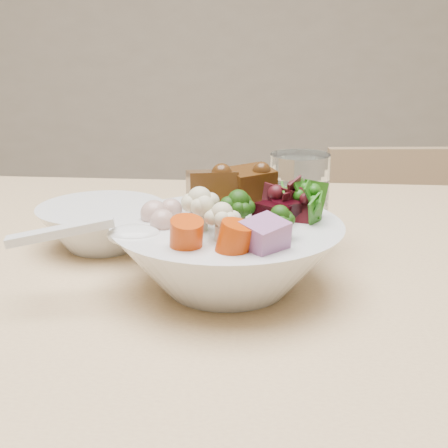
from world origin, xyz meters
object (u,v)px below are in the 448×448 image
object	(u,v)px
food_bowl	(229,250)
side_bowl	(102,227)
water_glass	(298,208)
dining_table	(415,366)
chair_far	(411,312)

from	to	relation	value
food_bowl	side_bowl	xyz separation A→B (m)	(-0.16, 0.13, -0.01)
water_glass	side_bowl	xyz separation A→B (m)	(-0.25, 0.02, -0.03)
food_bowl	side_bowl	distance (m)	0.21
dining_table	side_bowl	distance (m)	0.41
food_bowl	side_bowl	bearing A→B (deg)	140.82
chair_far	side_bowl	bearing A→B (deg)	-137.57
food_bowl	water_glass	distance (m)	0.14
chair_far	dining_table	bearing A→B (deg)	-108.42
chair_far	food_bowl	bearing A→B (deg)	-122.92
side_bowl	food_bowl	bearing A→B (deg)	-39.18
chair_far	water_glass	size ratio (longest dim) A/B	6.66
dining_table	side_bowl	size ratio (longest dim) A/B	11.32
dining_table	chair_far	distance (m)	0.79
water_glass	side_bowl	bearing A→B (deg)	175.25
chair_far	side_bowl	xyz separation A→B (m)	(-0.59, -0.55, 0.38)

